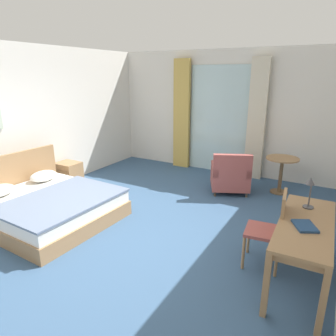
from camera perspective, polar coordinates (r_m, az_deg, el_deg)
ground at (r=4.71m, az=-6.50°, el=-12.84°), size 6.01×7.89×0.10m
wall_back at (r=7.42m, az=10.31°, el=10.15°), size 5.61×0.12×2.84m
wall_left at (r=6.20m, az=-28.17°, el=7.05°), size 0.12×7.49×2.84m
balcony_glass_door at (r=7.39m, az=9.38°, el=8.84°), size 1.41×0.02×2.50m
curtain_panel_left at (r=7.66m, az=2.58°, el=9.90°), size 0.42×0.10×2.65m
curtain_panel_right at (r=7.02m, az=16.25°, el=8.57°), size 0.39×0.10×2.65m
bed at (r=5.36m, az=-21.77°, el=-6.50°), size 2.03×1.88×0.98m
nightstand at (r=6.76m, az=-18.06°, el=-1.17°), size 0.48×0.41×0.53m
writing_desk at (r=3.73m, az=24.29°, el=-10.49°), size 0.59×1.55×0.75m
desk_chair at (r=3.94m, az=18.79°, el=-10.24°), size 0.47×0.47×0.99m
desk_lamp at (r=4.01m, az=25.03°, el=-3.17°), size 0.14×0.14×0.39m
closed_book at (r=3.57m, az=24.24°, el=-9.87°), size 0.30×0.33×0.03m
armchair_by_window at (r=6.20m, az=11.56°, el=-1.54°), size 0.95×0.93×0.85m
round_cafe_table at (r=6.42m, az=20.50°, el=0.13°), size 0.63×0.63×0.73m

